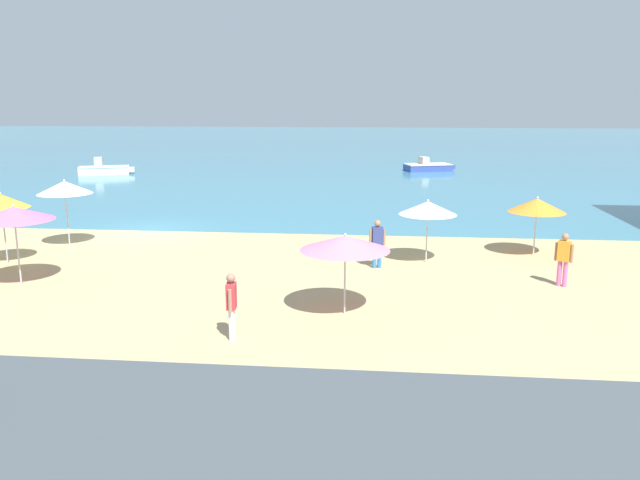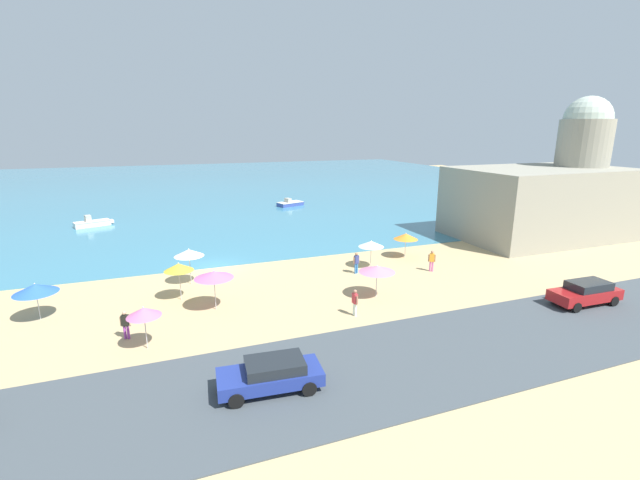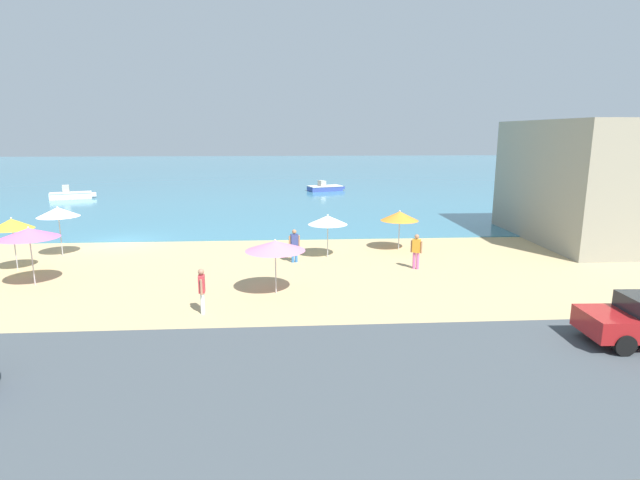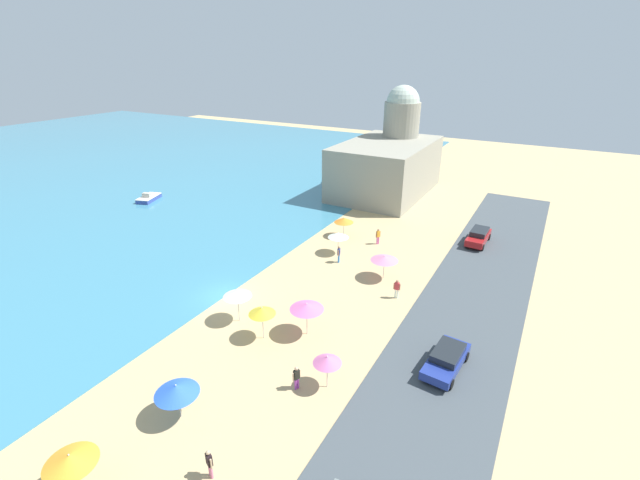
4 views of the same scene
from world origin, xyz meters
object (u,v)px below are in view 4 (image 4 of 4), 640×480
Objects in this scene: bather_2 at (397,288)px; harbor_fortress at (389,160)px; beach_umbrella_5 at (327,360)px; beach_umbrella_0 at (307,306)px; beach_umbrella_3 at (176,389)px; skiff_nearshore at (149,198)px; parked_car_0 at (446,359)px; bather_0 at (297,377)px; beach_umbrella_7 at (70,459)px; beach_umbrella_6 at (262,311)px; beach_umbrella_8 at (338,235)px; beach_umbrella_1 at (344,220)px; parked_car_1 at (479,236)px; bather_3 at (378,236)px; bather_1 at (339,253)px; bather_4 at (209,462)px; beach_umbrella_2 at (384,258)px; beach_umbrella_4 at (237,293)px.

bather_2 is 30.03m from harbor_fortress.
beach_umbrella_0 is at bearing 43.69° from beach_umbrella_5.
skiff_nearshore is at bearing 51.77° from beach_umbrella_3.
bather_0 is at bearing 129.89° from parked_car_0.
beach_umbrella_7 reaches higher than parked_car_0.
beach_umbrella_8 is at bearing 6.65° from beach_umbrella_6.
beach_umbrella_3 is (-27.02, -3.38, 0.04)m from beach_umbrella_1.
skiff_nearshore is at bearing 99.81° from parked_car_1.
beach_umbrella_3 is 0.93× the size of beach_umbrella_6.
bather_1 is at bearing 164.22° from bather_3.
beach_umbrella_5 reaches higher than parked_car_0.
harbor_fortress is at bearing 22.46° from bather_2.
beach_umbrella_1 is 23.00m from beach_umbrella_5.
beach_umbrella_1 is 27.23m from beach_umbrella_3.
harbor_fortress is (18.26, 1.93, 2.57)m from beach_umbrella_1.
beach_umbrella_0 reaches higher than beach_umbrella_7.
beach_umbrella_6 is (2.01, 6.19, 0.25)m from beach_umbrella_5.
parked_car_0 is at bearing -128.22° from bather_1.
beach_umbrella_8 is at bearing 25.12° from beach_umbrella_5.
bather_3 is at bearing 6.60° from bather_4.
parked_car_1 is at bearing -14.39° from bather_2.
skiff_nearshore is (20.07, 36.24, -0.51)m from bather_0.
bather_3 is 0.37× the size of parked_car_0.
bather_2 is at bearing -26.60° from beach_umbrella_0.
beach_umbrella_5 is 0.94× the size of beach_umbrella_7.
bather_2 is 19.77m from bather_4.
bather_2 is 0.36× the size of parked_car_0.
beach_umbrella_0 is at bearing 24.46° from bather_0.
beach_umbrella_3 is 1.45× the size of bather_2.
beach_umbrella_6 is at bearing 157.51° from parked_car_1.
bather_4 is at bearing 170.37° from parked_car_1.
beach_umbrella_7 is 1.08× the size of beach_umbrella_8.
beach_umbrella_2 reaches higher than parked_car_0.
beach_umbrella_4 reaches higher than bather_4.
bather_0 is 0.97× the size of bather_2.
bather_0 is (-22.05, -7.85, -1.00)m from beach_umbrella_1.
bather_4 is at bearing -115.93° from beach_umbrella_3.
beach_umbrella_3 is 0.14× the size of harbor_fortress.
beach_umbrella_3 is (-20.32, 3.91, -0.04)m from beach_umbrella_2.
bather_3 is at bearing -90.93° from beach_umbrella_1.
bather_3 is 10.55m from parked_car_1.
parked_car_0 is (-11.82, -13.75, -1.19)m from beach_umbrella_8.
skiff_nearshore is at bearing 85.93° from beach_umbrella_8.
beach_umbrella_2 reaches higher than beach_umbrella_1.
beach_umbrella_4 is 32.99m from skiff_nearshore.
beach_umbrella_2 is at bearing 8.18° from beach_umbrella_5.
beach_umbrella_6 is 11.64m from bather_2.
beach_umbrella_8 reaches higher than bather_3.
bather_4 is (-10.82, -7.09, -1.41)m from beach_umbrella_4.
beach_umbrella_8 is at bearing 66.18° from beach_umbrella_2.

